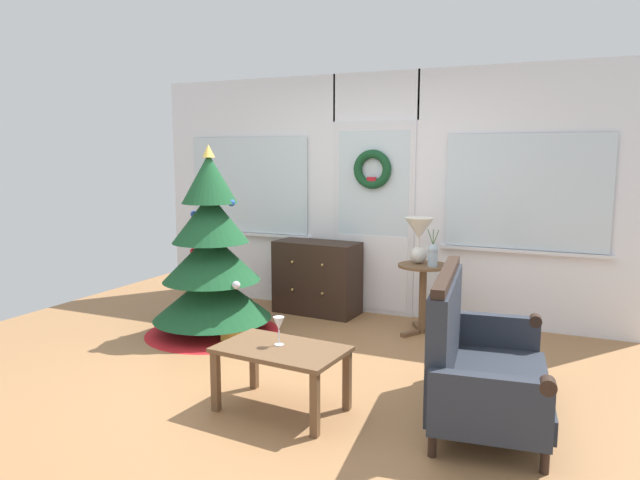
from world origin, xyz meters
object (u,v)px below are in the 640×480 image
settee_sofa (475,360)px  wine_glass (279,325)px  christmas_tree (212,267)px  side_table (423,284)px  gift_box (233,334)px  dresser_cabinet (317,277)px  coffee_table (281,357)px  table_lamp (419,234)px  flower_vase (433,254)px

settee_sofa → wine_glass: settee_sofa is taller
christmas_tree → side_table: bearing=23.9°
gift_box → dresser_cabinet: bearing=78.4°
side_table → wine_glass: bearing=-102.7°
coffee_table → gift_box: (-1.06, 1.05, -0.28)m
christmas_tree → table_lamp: bearing=25.7°
side_table → flower_vase: bearing=-31.0°
dresser_cabinet → table_lamp: table_lamp is taller
side_table → gift_box: bearing=-145.4°
christmas_tree → dresser_cabinet: size_ratio=1.94×
christmas_tree → coffee_table: bearing=-41.6°
table_lamp → gift_box: bearing=-143.3°
christmas_tree → gift_box: bearing=-29.6°
table_lamp → coffee_table: (-0.37, -2.11, -0.58)m
table_lamp → coffee_table: table_lamp is taller
christmas_tree → table_lamp: (1.78, 0.86, 0.31)m
wine_glass → christmas_tree: bearing=138.5°
coffee_table → wine_glass: 0.21m
christmas_tree → table_lamp: christmas_tree is taller
flower_vase → side_table: bearing=149.0°
christmas_tree → gift_box: (0.36, -0.20, -0.56)m
table_lamp → wine_glass: size_ratio=2.26×
dresser_cabinet → side_table: 1.25m
table_lamp → gift_box: table_lamp is taller
coffee_table → wine_glass: bearing=135.4°
table_lamp → gift_box: 1.98m
christmas_tree → wine_glass: christmas_tree is taller
coffee_table → gift_box: coffee_table is taller
christmas_tree → side_table: (1.84, 0.82, -0.17)m
dresser_cabinet → settee_sofa: 2.72m
dresser_cabinet → table_lamp: (1.16, -0.21, 0.56)m
side_table → gift_box: side_table is taller
gift_box → coffee_table: bearing=-44.9°
dresser_cabinet → table_lamp: size_ratio=2.11×
coffee_table → gift_box: bearing=135.1°
flower_vase → settee_sofa: bearing=-67.1°
wine_glass → gift_box: 1.52m
dresser_cabinet → flower_vase: bearing=-13.0°
christmas_tree → settee_sofa: bearing=-17.2°
coffee_table → settee_sofa: bearing=20.8°
settee_sofa → gift_box: size_ratio=8.27×
settee_sofa → wine_glass: size_ratio=7.34×
coffee_table → wine_glass: (-0.03, 0.03, 0.21)m
christmas_tree → settee_sofa: 2.74m
gift_box → settee_sofa: bearing=-15.0°
dresser_cabinet → christmas_tree: bearing=-120.2°
side_table → dresser_cabinet: bearing=168.6°
side_table → table_lamp: (-0.06, 0.04, 0.48)m
christmas_tree → coffee_table: size_ratio=2.04×
table_lamp → flower_vase: bearing=-32.0°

